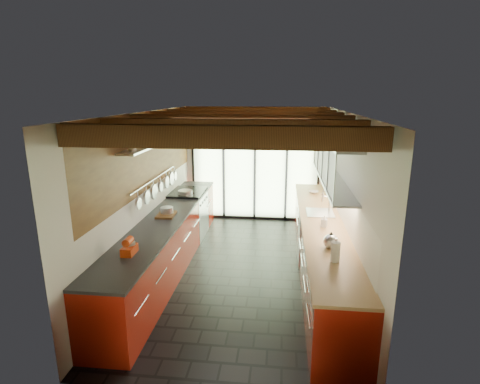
{
  "coord_description": "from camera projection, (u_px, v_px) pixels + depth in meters",
  "views": [
    {
      "loc": [
        0.59,
        -5.73,
        2.87
      ],
      "look_at": [
        -0.09,
        0.4,
        1.25
      ],
      "focal_mm": 28.0,
      "sensor_mm": 36.0,
      "label": 1
    }
  ],
  "objects": [
    {
      "name": "sink_assembly",
      "position": [
        321.0,
        211.0,
        6.31
      ],
      "size": [
        0.45,
        0.52,
        0.43
      ],
      "color": "silver",
      "rests_on": "right_counter"
    },
    {
      "name": "paper_towel",
      "position": [
        335.0,
        252.0,
        4.46
      ],
      "size": [
        0.14,
        0.14,
        0.3
      ],
      "color": "white",
      "rests_on": "right_counter"
    },
    {
      "name": "ceiling_beams",
      "position": [
        245.0,
        120.0,
        6.04
      ],
      "size": [
        3.14,
        5.06,
        4.9
      ],
      "color": "#593316",
      "rests_on": "ground"
    },
    {
      "name": "stand_mixer",
      "position": [
        129.0,
        247.0,
        4.69
      ],
      "size": [
        0.14,
        0.25,
        0.23
      ],
      "color": "red",
      "rests_on": "left_counter"
    },
    {
      "name": "cutting_board",
      "position": [
        166.0,
        215.0,
        6.18
      ],
      "size": [
        0.3,
        0.4,
        0.03
      ],
      "primitive_type": "cube",
      "rotation": [
        0.0,
        0.0,
        0.05
      ],
      "color": "brown",
      "rests_on": "left_counter"
    },
    {
      "name": "right_counter",
      "position": [
        321.0,
        248.0,
        6.05
      ],
      "size": [
        0.68,
        5.0,
        0.92
      ],
      "color": "maroon",
      "rests_on": "ground"
    },
    {
      "name": "glass_door",
      "position": [
        255.0,
        149.0,
        8.47
      ],
      "size": [
        2.95,
        0.1,
        2.9
      ],
      "color": "#C6EAAD",
      "rests_on": "ground"
    },
    {
      "name": "bowl",
      "position": [
        314.0,
        192.0,
        7.57
      ],
      "size": [
        0.23,
        0.23,
        0.05
      ],
      "primitive_type": "imported",
      "rotation": [
        0.0,
        0.0,
        -0.18
      ],
      "color": "silver",
      "rests_on": "right_counter"
    },
    {
      "name": "pot_small",
      "position": [
        185.0,
        193.0,
        7.39
      ],
      "size": [
        0.36,
        0.36,
        0.11
      ],
      "primitive_type": "cylinder",
      "rotation": [
        0.0,
        0.0,
        -0.34
      ],
      "color": "silver",
      "rests_on": "left_counter"
    },
    {
      "name": "soap_bottle",
      "position": [
        324.0,
        221.0,
        5.65
      ],
      "size": [
        0.11,
        0.11,
        0.19
      ],
      "primitive_type": "imported",
      "rotation": [
        0.0,
        0.0,
        -0.3
      ],
      "color": "silver",
      "rests_on": "right_counter"
    },
    {
      "name": "left_wall_fixtures",
      "position": [
        158.0,
        161.0,
        6.29
      ],
      "size": [
        0.28,
        2.6,
        0.96
      ],
      "color": "silver",
      "rests_on": "ground"
    },
    {
      "name": "room_shell",
      "position": [
        243.0,
        174.0,
        5.89
      ],
      "size": [
        5.5,
        5.5,
        5.5
      ],
      "color": "silver",
      "rests_on": "ground"
    },
    {
      "name": "kettle",
      "position": [
        331.0,
        240.0,
        4.88
      ],
      "size": [
        0.25,
        0.27,
        0.23
      ],
      "color": "silver",
      "rests_on": "right_counter"
    },
    {
      "name": "range_stove",
      "position": [
        188.0,
        214.0,
        7.72
      ],
      "size": [
        0.66,
        0.9,
        0.97
      ],
      "color": "silver",
      "rests_on": "ground"
    },
    {
      "name": "upper_cabinets_right",
      "position": [
        334.0,
        160.0,
        5.97
      ],
      "size": [
        0.34,
        3.0,
        3.0
      ],
      "color": "silver",
      "rests_on": "ground"
    },
    {
      "name": "pot_large",
      "position": [
        167.0,
        211.0,
        6.22
      ],
      "size": [
        0.25,
        0.25,
        0.13
      ],
      "primitive_type": "cylinder",
      "rotation": [
        0.0,
        0.0,
        0.25
      ],
      "color": "silver",
      "rests_on": "left_counter"
    },
    {
      "name": "ground",
      "position": [
        243.0,
        270.0,
        6.31
      ],
      "size": [
        5.5,
        5.5,
        0.0
      ],
      "primitive_type": "plane",
      "color": "black",
      "rests_on": "ground"
    },
    {
      "name": "left_counter",
      "position": [
        168.0,
        241.0,
        6.32
      ],
      "size": [
        0.68,
        5.0,
        0.92
      ],
      "color": "maroon",
      "rests_on": "ground"
    }
  ]
}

